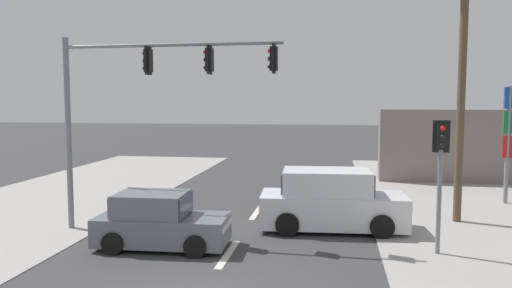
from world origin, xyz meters
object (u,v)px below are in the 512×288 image
at_px(suv_receding_far, 331,202).
at_px(utility_pole_midground_right, 462,87).
at_px(traffic_signal_mast, 138,91).
at_px(pedestal_signal_right_kerb, 440,164).
at_px(hatchback_crossing_left, 160,222).

bearing_deg(suv_receding_far, utility_pole_midground_right, 21.38).
height_order(traffic_signal_mast, pedestal_signal_right_kerb, traffic_signal_mast).
height_order(utility_pole_midground_right, suv_receding_far, utility_pole_midground_right).
distance_m(utility_pole_midground_right, traffic_signal_mast, 10.38).
bearing_deg(hatchback_crossing_left, pedestal_signal_right_kerb, 3.95).
distance_m(utility_pole_midground_right, suv_receding_far, 5.76).
height_order(traffic_signal_mast, hatchback_crossing_left, traffic_signal_mast).
relative_size(traffic_signal_mast, suv_receding_far, 1.49).
bearing_deg(suv_receding_far, traffic_signal_mast, -167.95).
xyz_separation_m(traffic_signal_mast, hatchback_crossing_left, (1.11, -1.41, -3.65)).
bearing_deg(utility_pole_midground_right, traffic_signal_mast, -163.93).
distance_m(utility_pole_midground_right, hatchback_crossing_left, 10.55).
distance_m(traffic_signal_mast, hatchback_crossing_left, 4.07).
bearing_deg(hatchback_crossing_left, suv_receding_far, 29.42).
bearing_deg(traffic_signal_mast, pedestal_signal_right_kerb, -5.88).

